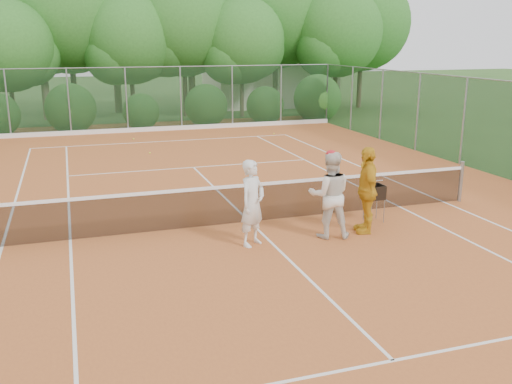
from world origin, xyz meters
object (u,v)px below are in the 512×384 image
ball_hopper (375,193)px  player_yellow (367,190)px  player_white (252,203)px  player_center_grp (330,195)px

ball_hopper → player_yellow: bearing=-118.6°
player_yellow → ball_hopper: (0.57, 0.62, -0.27)m
player_white → player_center_grp: (1.76, -0.04, 0.05)m
player_white → player_yellow: (2.69, 0.02, 0.06)m
player_yellow → ball_hopper: player_yellow is taller
player_white → ball_hopper: player_white is taller
player_white → player_center_grp: player_center_grp is taller
player_center_grp → ball_hopper: size_ratio=2.18×
player_white → player_center_grp: bearing=-35.9°
player_white → player_yellow: bearing=-34.2°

